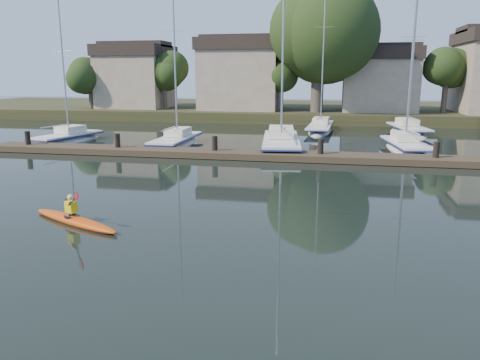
% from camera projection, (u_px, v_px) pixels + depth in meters
% --- Properties ---
extents(ground, '(160.00, 160.00, 0.00)m').
position_uv_depth(ground, '(196.00, 246.00, 13.03)').
color(ground, black).
rests_on(ground, ground).
extents(kayak, '(3.95, 2.23, 1.31)m').
position_uv_depth(kayak, '(74.00, 219.00, 14.94)').
color(kayak, '#C04B0E').
rests_on(kayak, ground).
extents(dock, '(34.00, 2.00, 1.80)m').
position_uv_depth(dock, '(266.00, 155.00, 26.37)').
color(dock, '#3F3624').
rests_on(dock, ground).
extents(sailboat_0, '(3.21, 7.05, 10.81)m').
position_uv_depth(sailboat_0, '(68.00, 144.00, 32.94)').
color(sailboat_0, silver).
rests_on(sailboat_0, ground).
extents(sailboat_1, '(1.93, 7.79, 12.73)m').
position_uv_depth(sailboat_1, '(176.00, 148.00, 31.45)').
color(sailboat_1, silver).
rests_on(sailboat_1, ground).
extents(sailboat_2, '(3.45, 10.14, 16.45)m').
position_uv_depth(sailboat_2, '(281.00, 152.00, 30.01)').
color(sailboat_2, silver).
rests_on(sailboat_2, ground).
extents(sailboat_3, '(2.87, 7.56, 11.88)m').
position_uv_depth(sailboat_3, '(405.00, 153.00, 29.19)').
color(sailboat_3, silver).
rests_on(sailboat_3, ground).
extents(sailboat_6, '(2.32, 9.07, 14.30)m').
position_uv_depth(sailboat_6, '(320.00, 133.00, 39.15)').
color(sailboat_6, silver).
rests_on(sailboat_6, ground).
extents(sailboat_7, '(3.13, 7.99, 12.54)m').
position_uv_depth(sailboat_7, '(408.00, 136.00, 37.67)').
color(sailboat_7, silver).
rests_on(sailboat_7, ground).
extents(shore, '(90.00, 25.25, 12.75)m').
position_uv_depth(shore, '(315.00, 87.00, 50.55)').
color(shore, '#242E17').
rests_on(shore, ground).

